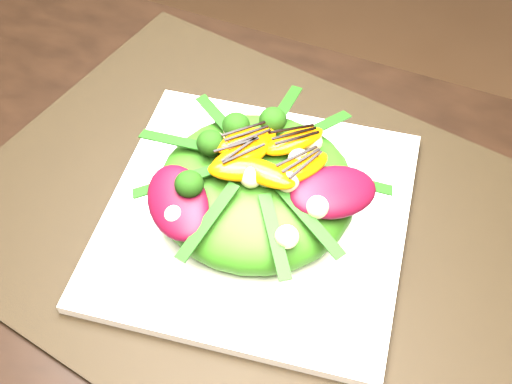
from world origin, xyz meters
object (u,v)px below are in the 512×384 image
at_px(placemat, 256,222).
at_px(plate_base, 256,217).
at_px(lettuce_mound, 256,189).
at_px(orange_segment, 248,148).
at_px(salad_bowl, 256,208).

relative_size(placemat, plate_base, 1.97).
height_order(lettuce_mound, orange_segment, orange_segment).
height_order(plate_base, salad_bowl, salad_bowl).
xyz_separation_m(lettuce_mound, orange_segment, (-0.01, 0.01, 0.04)).
distance_m(plate_base, lettuce_mound, 0.04).
height_order(plate_base, lettuce_mound, lettuce_mound).
height_order(salad_bowl, orange_segment, orange_segment).
height_order(placemat, plate_base, plate_base).
distance_m(placemat, plate_base, 0.01).
height_order(placemat, lettuce_mound, lettuce_mound).
relative_size(placemat, orange_segment, 9.55).
relative_size(plate_base, lettuce_mound, 1.55).
bearing_deg(plate_base, placemat, 45.00).
distance_m(placemat, orange_segment, 0.09).
xyz_separation_m(plate_base, salad_bowl, (0.00, 0.00, 0.01)).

